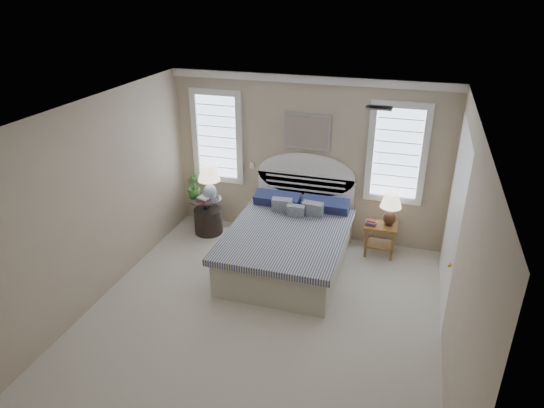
{
  "coord_description": "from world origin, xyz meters",
  "views": [
    {
      "loc": [
        1.63,
        -4.77,
        4.0
      ],
      "look_at": [
        -0.14,
        1.0,
        1.2
      ],
      "focal_mm": 32.0,
      "sensor_mm": 36.0,
      "label": 1
    }
  ],
  "objects_px": {
    "floor_pot": "(208,221)",
    "nightstand_right": "(381,233)",
    "bed": "(289,241)",
    "side_table_left": "(206,211)",
    "lamp_right": "(391,206)",
    "lamp_left": "(209,179)"
  },
  "relations": [
    {
      "from": "side_table_left",
      "to": "nightstand_right",
      "type": "distance_m",
      "value": 2.95
    },
    {
      "from": "bed",
      "to": "lamp_right",
      "type": "distance_m",
      "value": 1.65
    },
    {
      "from": "nightstand_right",
      "to": "floor_pot",
      "type": "relative_size",
      "value": 1.1
    },
    {
      "from": "lamp_left",
      "to": "bed",
      "type": "bearing_deg",
      "value": -20.64
    },
    {
      "from": "bed",
      "to": "nightstand_right",
      "type": "relative_size",
      "value": 4.29
    },
    {
      "from": "floor_pot",
      "to": "bed",
      "type": "bearing_deg",
      "value": -19.7
    },
    {
      "from": "bed",
      "to": "lamp_left",
      "type": "xyz_separation_m",
      "value": [
        -1.55,
        0.58,
        0.61
      ]
    },
    {
      "from": "side_table_left",
      "to": "nightstand_right",
      "type": "relative_size",
      "value": 1.19
    },
    {
      "from": "lamp_right",
      "to": "lamp_left",
      "type": "bearing_deg",
      "value": -177.4
    },
    {
      "from": "bed",
      "to": "side_table_left",
      "type": "distance_m",
      "value": 1.75
    },
    {
      "from": "side_table_left",
      "to": "lamp_right",
      "type": "distance_m",
      "value": 3.09
    },
    {
      "from": "bed",
      "to": "side_table_left",
      "type": "bearing_deg",
      "value": 160.26
    },
    {
      "from": "floor_pot",
      "to": "lamp_left",
      "type": "height_order",
      "value": "lamp_left"
    },
    {
      "from": "nightstand_right",
      "to": "floor_pot",
      "type": "bearing_deg",
      "value": -177.66
    },
    {
      "from": "nightstand_right",
      "to": "floor_pot",
      "type": "height_order",
      "value": "nightstand_right"
    },
    {
      "from": "bed",
      "to": "floor_pot",
      "type": "bearing_deg",
      "value": 160.3
    },
    {
      "from": "side_table_left",
      "to": "floor_pot",
      "type": "xyz_separation_m",
      "value": [
        0.05,
        -0.02,
        -0.17
      ]
    },
    {
      "from": "side_table_left",
      "to": "lamp_left",
      "type": "relative_size",
      "value": 1.04
    },
    {
      "from": "floor_pot",
      "to": "nightstand_right",
      "type": "bearing_deg",
      "value": 2.34
    },
    {
      "from": "side_table_left",
      "to": "lamp_right",
      "type": "height_order",
      "value": "lamp_right"
    },
    {
      "from": "floor_pot",
      "to": "lamp_left",
      "type": "xyz_separation_m",
      "value": [
        0.06,
        0.01,
        0.78
      ]
    },
    {
      "from": "bed",
      "to": "nightstand_right",
      "type": "bearing_deg",
      "value": 28.03
    }
  ]
}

